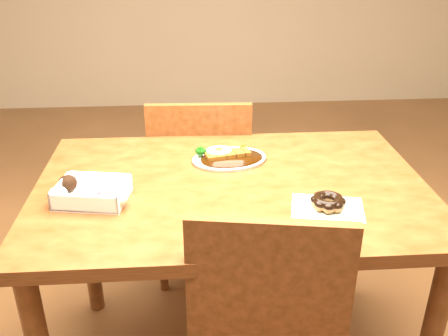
{
  "coord_description": "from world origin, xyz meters",
  "views": [
    {
      "loc": [
        -0.12,
        -1.35,
        1.46
      ],
      "look_at": [
        -0.02,
        -0.01,
        0.81
      ],
      "focal_mm": 40.0,
      "sensor_mm": 36.0,
      "label": 1
    }
  ],
  "objects": [
    {
      "name": "pon_de_ring",
      "position": [
        0.26,
        -0.17,
        0.77
      ],
      "size": [
        0.22,
        0.18,
        0.04
      ],
      "rotation": [
        0.0,
        0.0,
        -0.22
      ],
      "color": "silver",
      "rests_on": "table"
    },
    {
      "name": "katsu_curry_plate",
      "position": [
        0.0,
        0.17,
        0.76
      ],
      "size": [
        0.27,
        0.21,
        0.05
      ],
      "rotation": [
        0.0,
        0.0,
        0.17
      ],
      "color": "white",
      "rests_on": "table"
    },
    {
      "name": "table",
      "position": [
        0.0,
        0.0,
        0.65
      ],
      "size": [
        1.2,
        0.8,
        0.75
      ],
      "color": "#4A280E",
      "rests_on": "ground"
    },
    {
      "name": "chair_far",
      "position": [
        -0.08,
        0.53,
        0.48
      ],
      "size": [
        0.44,
        0.44,
        0.87
      ],
      "rotation": [
        0.0,
        0.0,
        3.1
      ],
      "color": "#4A280E",
      "rests_on": "ground"
    },
    {
      "name": "donut_box",
      "position": [
        -0.41,
        -0.07,
        0.78
      ],
      "size": [
        0.23,
        0.18,
        0.06
      ],
      "rotation": [
        0.0,
        0.0,
        -0.17
      ],
      "color": "white",
      "rests_on": "table"
    }
  ]
}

